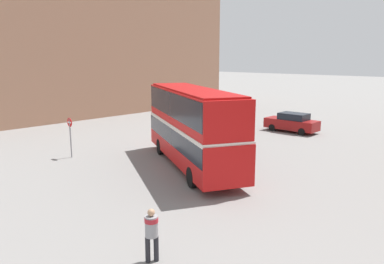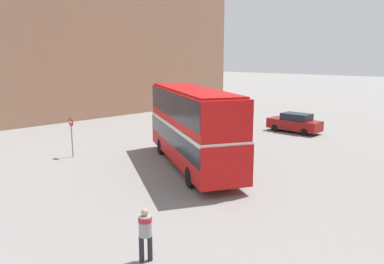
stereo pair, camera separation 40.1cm
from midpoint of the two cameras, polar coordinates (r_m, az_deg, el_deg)
ground_plane at (r=21.26m, az=2.64°, el=-6.02°), size 240.00×240.00×0.00m
building_row_left at (r=45.46m, az=-15.96°, el=13.48°), size 10.37×37.68×16.80m
double_decker_bus at (r=21.66m, az=0.53°, el=1.46°), size 10.87×7.39×4.58m
pedestrian_foreground at (r=12.06m, az=-6.16°, el=-14.52°), size 0.59×0.59×1.76m
parked_car_kerb_near at (r=33.33m, az=15.71°, el=1.36°), size 4.55×1.87×1.65m
no_entry_sign at (r=25.09m, az=-17.46°, el=0.15°), size 0.58×0.08×2.58m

